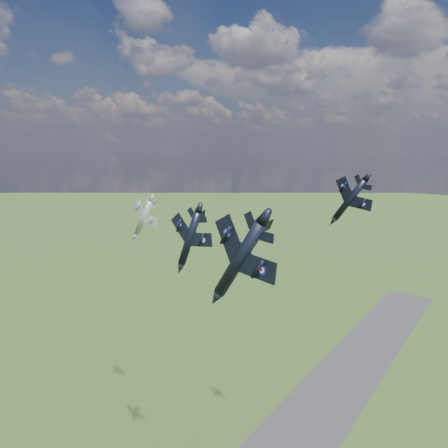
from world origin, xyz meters
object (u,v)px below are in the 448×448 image
Objects in this scene: jet_right_navy at (240,259)px; jet_high_navy at (350,199)px; jet_left_silver at (144,217)px; jet_lead_navy at (190,238)px.

jet_right_navy is 46.57m from jet_high_navy.
jet_high_navy is 54.43m from jet_left_silver.
jet_high_navy reaches higher than jet_left_silver.
jet_right_navy is at bearing -28.81° from jet_left_silver.
jet_left_silver is at bearing 152.49° from jet_right_navy.
jet_lead_navy is at bearing -122.74° from jet_high_navy.
jet_left_silver is (-55.76, 40.29, -5.09)m from jet_right_navy.
jet_high_navy is at bearing 13.59° from jet_left_silver.
jet_lead_navy is 1.10× the size of jet_high_navy.
jet_left_silver is at bearing -165.53° from jet_high_navy.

